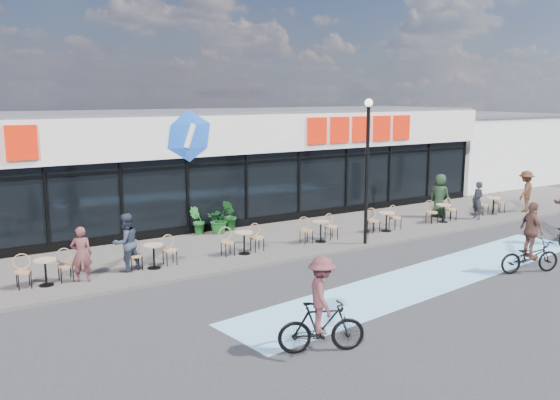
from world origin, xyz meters
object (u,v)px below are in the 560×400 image
patron_left (81,254)px  pedestrian_c (526,191)px  pedestrian_a (478,200)px  potted_plant_right (219,219)px  patron_right (126,242)px  potted_plant_left (197,221)px  potted_plant_mid (230,215)px  cyclist_a (530,247)px  pedestrian_b (440,196)px  lamp_post (367,159)px

patron_left → pedestrian_c: size_ratio=0.86×
pedestrian_a → potted_plant_right: bearing=-97.6°
pedestrian_c → patron_right: bearing=-21.2°
potted_plant_left → patron_right: size_ratio=0.59×
potted_plant_right → patron_right: size_ratio=0.61×
potted_plant_mid → cyclist_a: 10.73m
pedestrian_c → pedestrian_b: bearing=-35.2°
patron_left → potted_plant_right: bearing=-133.6°
pedestrian_a → lamp_post: bearing=-73.0°
potted_plant_mid → pedestrian_b: pedestrian_b is taller
potted_plant_right → pedestrian_b: pedestrian_b is taller
patron_right → cyclist_a: (10.31, -6.24, -0.18)m
potted_plant_mid → patron_left: bearing=-151.9°
potted_plant_left → potted_plant_right: (0.78, -0.28, 0.01)m
lamp_post → potted_plant_mid: size_ratio=4.26×
potted_plant_left → patron_left: bearing=-145.2°
potted_plant_left → pedestrian_b: size_ratio=0.56×
patron_left → pedestrian_a: bearing=-163.2°
potted_plant_mid → patron_right: (-5.04, -3.11, 0.28)m
potted_plant_right → pedestrian_c: 13.89m
potted_plant_left → potted_plant_mid: size_ratio=0.88×
potted_plant_right → patron_right: patron_right is taller
potted_plant_right → pedestrian_a: (10.35, -3.41, 0.27)m
pedestrian_c → potted_plant_left: bearing=-34.3°
pedestrian_a → cyclist_a: bearing=-27.6°
cyclist_a → potted_plant_mid: bearing=119.4°
potted_plant_right → pedestrian_b: bearing=-13.9°
potted_plant_mid → potted_plant_right: bearing=-162.4°
patron_right → pedestrian_b: 13.80m
cyclist_a → potted_plant_right: bearing=122.3°
lamp_post → pedestrian_a: lamp_post is taller
pedestrian_c → cyclist_a: size_ratio=0.85×
potted_plant_mid → pedestrian_b: 9.10m
potted_plant_right → patron_left: size_ratio=0.67×
potted_plant_right → pedestrian_c: pedestrian_c is taller
patron_left → pedestrian_a: (16.23, -0.16, 0.00)m
patron_left → cyclist_a: 13.09m
potted_plant_mid → cyclist_a: cyclist_a is taller
pedestrian_b → potted_plant_mid: bearing=57.7°
potted_plant_mid → pedestrian_c: size_ratio=0.64×
potted_plant_left → patron_right: 4.94m
pedestrian_b → cyclist_a: cyclist_a is taller
pedestrian_a → pedestrian_c: size_ratio=0.86×
potted_plant_mid → patron_right: patron_right is taller
pedestrian_a → patron_left: bearing=-79.9°
pedestrian_c → cyclist_a: cyclist_a is taller
pedestrian_b → patron_left: bearing=77.1°
patron_left → pedestrian_c: (19.32, -0.22, 0.13)m
lamp_post → patron_left: 9.81m
lamp_post → potted_plant_right: size_ratio=4.78×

